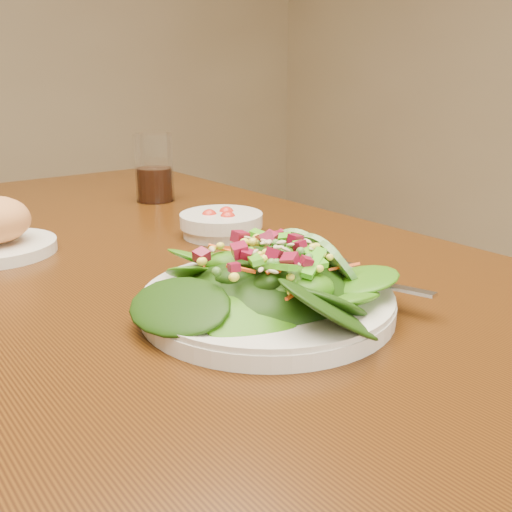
# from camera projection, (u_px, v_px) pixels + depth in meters

# --- Properties ---
(dining_table) EXTENTS (0.90, 1.40, 0.75)m
(dining_table) POSITION_uv_depth(u_px,v_px,m) (114.00, 322.00, 0.84)
(dining_table) COLOR #452409
(dining_table) RESTS_ON ground_plane
(salad_plate) EXTENTS (0.28, 0.27, 0.08)m
(salad_plate) POSITION_uv_depth(u_px,v_px,m) (274.00, 285.00, 0.62)
(salad_plate) COLOR silver
(salad_plate) RESTS_ON dining_table
(tomato_bowl) EXTENTS (0.13, 0.13, 0.04)m
(tomato_bowl) POSITION_uv_depth(u_px,v_px,m) (221.00, 224.00, 0.91)
(tomato_bowl) COLOR silver
(tomato_bowl) RESTS_ON dining_table
(drinking_glass) EXTENTS (0.08, 0.08, 0.13)m
(drinking_glass) POSITION_uv_depth(u_px,v_px,m) (154.00, 173.00, 1.15)
(drinking_glass) COLOR silver
(drinking_glass) RESTS_ON dining_table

